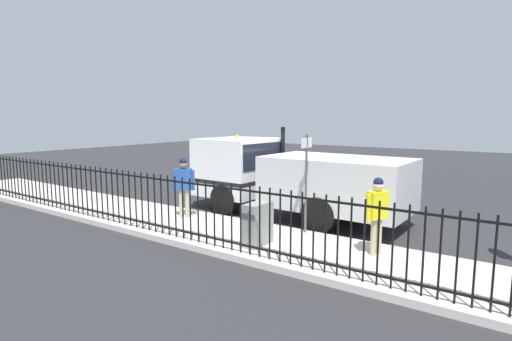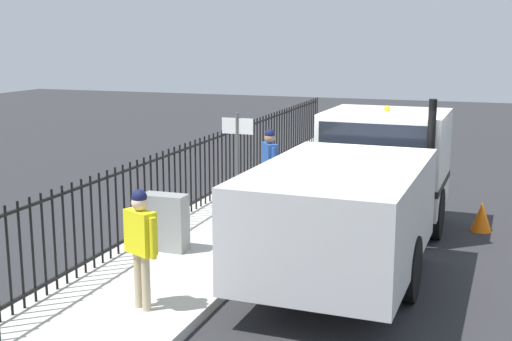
{
  "view_description": "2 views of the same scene",
  "coord_description": "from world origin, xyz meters",
  "px_view_note": "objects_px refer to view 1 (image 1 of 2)",
  "views": [
    {
      "loc": [
        10.52,
        6.79,
        3.04
      ],
      "look_at": [
        1.05,
        0.23,
        1.47
      ],
      "focal_mm": 28.01,
      "sensor_mm": 36.0,
      "label": 1
    },
    {
      "loc": [
        -1.85,
        11.85,
        3.76
      ],
      "look_at": [
        2.15,
        0.43,
        1.34
      ],
      "focal_mm": 47.68,
      "sensor_mm": 36.0,
      "label": 2
    }
  ],
  "objects_px": {
    "worker_standing": "(184,181)",
    "pedestrian_distant": "(377,208)",
    "traffic_cone": "(258,189)",
    "work_truck": "(282,173)",
    "street_sign": "(306,172)",
    "utility_cabinet": "(258,224)"
  },
  "relations": [
    {
      "from": "utility_cabinet",
      "to": "street_sign",
      "type": "xyz_separation_m",
      "value": [
        -1.49,
        0.42,
        1.04
      ]
    },
    {
      "from": "pedestrian_distant",
      "to": "utility_cabinet",
      "type": "bearing_deg",
      "value": 134.91
    },
    {
      "from": "worker_standing",
      "to": "traffic_cone",
      "type": "bearing_deg",
      "value": 59.12
    },
    {
      "from": "utility_cabinet",
      "to": "street_sign",
      "type": "height_order",
      "value": "street_sign"
    },
    {
      "from": "worker_standing",
      "to": "pedestrian_distant",
      "type": "distance_m",
      "value": 5.56
    },
    {
      "from": "worker_standing",
      "to": "work_truck",
      "type": "bearing_deg",
      "value": 16.06
    },
    {
      "from": "pedestrian_distant",
      "to": "traffic_cone",
      "type": "relative_size",
      "value": 2.84
    },
    {
      "from": "pedestrian_distant",
      "to": "street_sign",
      "type": "xyz_separation_m",
      "value": [
        -0.62,
        -1.99,
        0.52
      ]
    },
    {
      "from": "traffic_cone",
      "to": "work_truck",
      "type": "bearing_deg",
      "value": 49.3
    },
    {
      "from": "pedestrian_distant",
      "to": "traffic_cone",
      "type": "height_order",
      "value": "pedestrian_distant"
    },
    {
      "from": "worker_standing",
      "to": "street_sign",
      "type": "bearing_deg",
      "value": -25.07
    },
    {
      "from": "worker_standing",
      "to": "traffic_cone",
      "type": "xyz_separation_m",
      "value": [
        -4.23,
        -0.34,
        -0.91
      ]
    },
    {
      "from": "work_truck",
      "to": "street_sign",
      "type": "relative_size",
      "value": 2.81
    },
    {
      "from": "worker_standing",
      "to": "street_sign",
      "type": "relative_size",
      "value": 0.7
    },
    {
      "from": "work_truck",
      "to": "worker_standing",
      "type": "bearing_deg",
      "value": 143.15
    },
    {
      "from": "pedestrian_distant",
      "to": "utility_cabinet",
      "type": "distance_m",
      "value": 2.62
    },
    {
      "from": "work_truck",
      "to": "street_sign",
      "type": "xyz_separation_m",
      "value": [
        1.69,
        1.71,
        0.36
      ]
    },
    {
      "from": "street_sign",
      "to": "work_truck",
      "type": "bearing_deg",
      "value": -134.65
    },
    {
      "from": "worker_standing",
      "to": "pedestrian_distant",
      "type": "relative_size",
      "value": 1.04
    },
    {
      "from": "worker_standing",
      "to": "street_sign",
      "type": "distance_m",
      "value": 3.66
    },
    {
      "from": "pedestrian_distant",
      "to": "utility_cabinet",
      "type": "height_order",
      "value": "pedestrian_distant"
    },
    {
      "from": "worker_standing",
      "to": "traffic_cone",
      "type": "height_order",
      "value": "worker_standing"
    }
  ]
}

